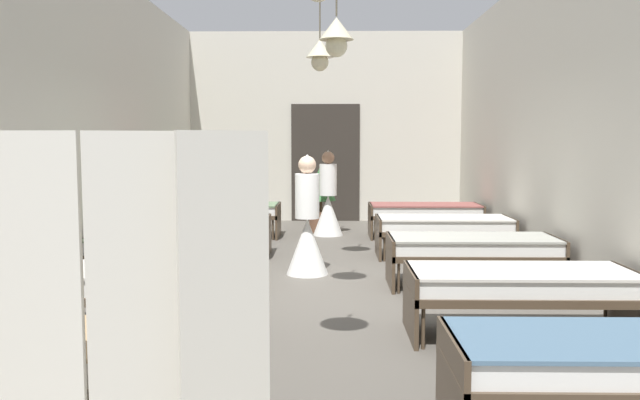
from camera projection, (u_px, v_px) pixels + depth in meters
name	position (u px, v px, depth m)	size (l,w,h in m)	color
ground_plane	(321.00, 290.00, 7.48)	(6.14, 12.86, 0.10)	#59544C
room_shell	(322.00, 119.00, 8.54)	(5.94, 12.46, 3.87)	beige
bed_left_row_0	(4.00, 357.00, 3.68)	(1.90, 0.84, 0.57)	#473828
bed_right_row_0	(620.00, 361.00, 3.62)	(1.90, 0.84, 0.57)	#473828
bed_left_row_1	(115.00, 284.00, 5.57)	(1.90, 0.84, 0.57)	#473828
bed_right_row_1	(521.00, 285.00, 5.52)	(1.90, 0.84, 0.57)	#473828
bed_left_row_2	(170.00, 247.00, 7.47)	(1.90, 0.84, 0.57)	#473828
bed_right_row_2	(472.00, 248.00, 7.41)	(1.90, 0.84, 0.57)	#473828
bed_left_row_3	(203.00, 226.00, 9.36)	(1.90, 0.84, 0.57)	#473828
bed_right_row_3	(444.00, 226.00, 9.30)	(1.90, 0.84, 0.57)	#473828
bed_left_row_4	(224.00, 212.00, 11.25)	(1.90, 0.84, 0.57)	#473828
bed_right_row_4	(425.00, 212.00, 11.19)	(1.90, 0.84, 0.57)	#473828
nurse_near_aisle	(307.00, 232.00, 8.09)	(0.52, 0.52, 1.49)	white
nurse_mid_aisle	(328.00, 205.00, 11.44)	(0.52, 0.52, 1.49)	white
patient_seated_primary	(154.00, 235.00, 5.49)	(0.44, 0.44, 0.80)	#515B70
potted_plant	(321.00, 192.00, 11.80)	(0.55, 0.55, 1.22)	brown
privacy_screen	(133.00, 321.00, 2.93)	(1.24, 0.25, 1.70)	silver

